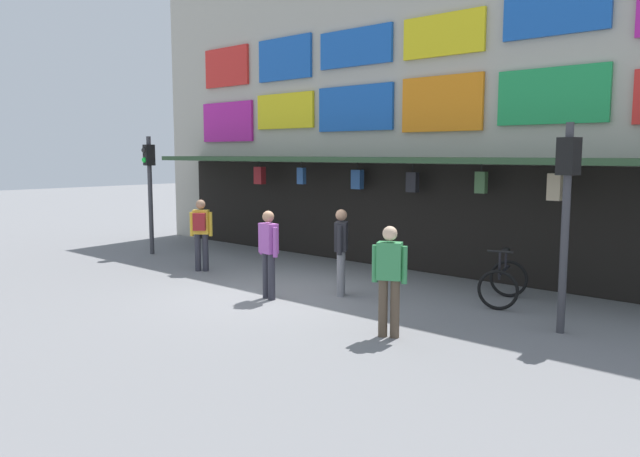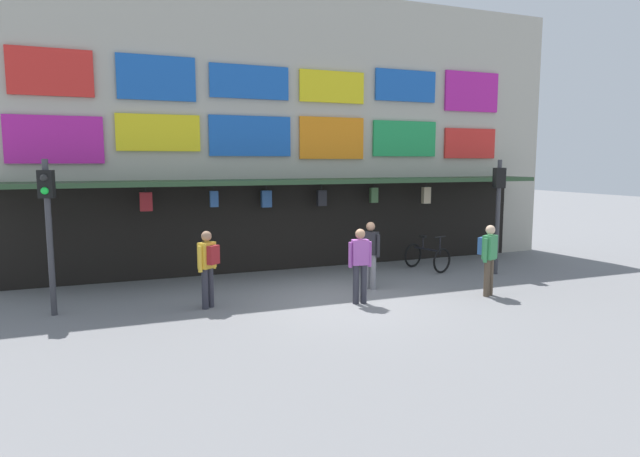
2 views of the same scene
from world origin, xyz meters
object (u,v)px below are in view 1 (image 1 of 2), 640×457
Objects in this scene: traffic_light_far at (567,194)px; pedestrian_in_purple at (390,272)px; pedestrian_in_green at (201,230)px; pedestrian_in_yellow at (269,250)px; traffic_light_near at (149,176)px; pedestrian_in_white at (341,247)px; bicycle_parked at (503,282)px.

traffic_light_far reaches higher than pedestrian_in_purple.
pedestrian_in_green is 3.31m from pedestrian_in_yellow.
pedestrian_in_purple is 1.00× the size of pedestrian_in_green.
pedestrian_in_purple and pedestrian_in_yellow have the same top height.
traffic_light_near is 1.90× the size of pedestrian_in_purple.
traffic_light_far is at bearing 4.52° from pedestrian_in_green.
pedestrian_in_purple and pedestrian_in_white have the same top height.
pedestrian_in_purple is (-1.84, -1.94, -1.16)m from traffic_light_far.
traffic_light_far is 4.31m from pedestrian_in_white.
pedestrian_in_purple is (-0.33, -3.10, 0.59)m from bicycle_parked.
pedestrian_in_white is at bearing -2.71° from traffic_light_near.
traffic_light_far reaches higher than pedestrian_in_white.
traffic_light_far is at bearing -37.54° from bicycle_parked.
traffic_light_far is 2.92m from pedestrian_in_purple.
pedestrian_in_purple is at bearing -8.30° from pedestrian_in_yellow.
traffic_light_near is 1.90× the size of pedestrian_in_white.
traffic_light_near reaches higher than pedestrian_in_white.
traffic_light_far is at bearing 0.10° from traffic_light_near.
bicycle_parked is 3.18m from pedestrian_in_purple.
bicycle_parked is at bearing 37.51° from pedestrian_in_yellow.
bicycle_parked is (9.72, 1.18, -1.75)m from traffic_light_near.
pedestrian_in_purple is at bearing -133.44° from traffic_light_far.
traffic_light_far reaches higher than pedestrian_in_green.
traffic_light_near is 6.55m from pedestrian_in_yellow.
pedestrian_in_purple is at bearing -11.63° from pedestrian_in_green.
bicycle_parked is at bearing 15.18° from pedestrian_in_green.
pedestrian_in_yellow is (-3.45, -2.65, 0.55)m from bicycle_parked.
traffic_light_far is 8.26m from pedestrian_in_green.
pedestrian_in_white is 1.41m from pedestrian_in_yellow.
pedestrian_in_yellow is at bearing -142.49° from bicycle_parked.
pedestrian_in_yellow is (-3.12, 0.45, -0.04)m from pedestrian_in_purple.
pedestrian_in_purple is at bearing -34.79° from pedestrian_in_white.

